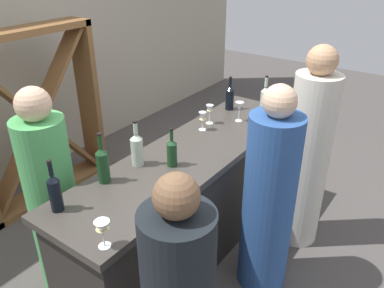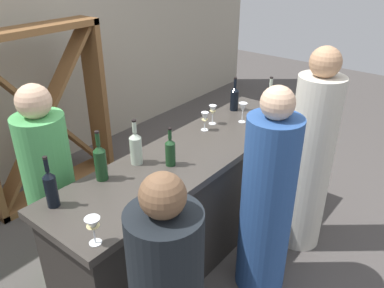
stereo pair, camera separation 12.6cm
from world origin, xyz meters
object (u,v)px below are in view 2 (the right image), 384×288
Objects in this scene: wine_glass_near_left at (93,226)px; wine_glass_near_center at (243,108)px; wine_bottle_leftmost_near_black at (51,188)px; person_center_guest at (267,203)px; wine_bottle_rightmost_near_black at (234,98)px; wine_bottle_far_right_clear_pale at (269,101)px; wine_glass_near_right at (205,119)px; wine_bottle_center_clear_pale at (136,147)px; person_server_behind at (53,198)px; wine_glass_far_left at (213,111)px; wine_bottle_second_right_olive_green at (170,151)px; person_right_guest at (310,160)px; wine_bottle_second_left_olive_green at (100,161)px; wine_rack at (44,115)px.

wine_glass_near_center is at bearing 7.32° from wine_glass_near_left.
wine_bottle_leftmost_near_black is 1.37m from person_center_guest.
wine_bottle_rightmost_near_black is 0.31m from wine_bottle_far_right_clear_pale.
wine_bottle_center_clear_pale is at bearing 176.44° from wine_glass_near_right.
wine_bottle_rightmost_near_black is 0.20× the size of person_server_behind.
wine_glass_far_left is (0.84, -0.02, -0.01)m from wine_bottle_center_clear_pale.
wine_bottle_leftmost_near_black is 1.16× the size of wine_bottle_second_right_olive_green.
wine_bottle_center_clear_pale is at bearing 31.04° from wine_glass_near_left.
person_right_guest reaches higher than person_server_behind.
person_center_guest is at bearing -61.19° from wine_bottle_center_clear_pale.
wine_bottle_second_left_olive_green reaches higher than wine_glass_near_left.
wine_bottle_second_right_olive_green is 1.10m from wine_bottle_rightmost_near_black.
wine_glass_near_left is at bearing -8.63° from person_server_behind.
wine_bottle_second_right_olive_green is (0.13, -0.19, -0.02)m from wine_bottle_center_clear_pale.
wine_glass_near_right is at bearing -4.05° from wine_bottle_second_left_olive_green.
wine_bottle_second_right_olive_green reaches higher than wine_glass_near_right.
person_server_behind is at bearing 25.89° from person_center_guest.
person_server_behind is at bearing 72.67° from wine_glass_near_left.
wine_bottle_center_clear_pale is 0.21× the size of person_center_guest.
wine_rack is 5.11× the size of wine_bottle_center_clear_pale.
wine_glass_near_right is 0.09× the size of person_right_guest.
wine_bottle_leftmost_near_black is 0.21× the size of person_server_behind.
wine_rack is 1.55m from wine_bottle_second_left_olive_green.
wine_bottle_far_right_clear_pale is 1.98m from wine_glass_near_left.
person_right_guest is 1.90m from person_server_behind.
wine_bottle_second_right_olive_green is at bearing -169.48° from wine_bottle_rightmost_near_black.
person_right_guest is at bearing -32.02° from wine_bottle_second_left_olive_green.
wine_rack is 0.99× the size of person_right_guest.
wine_bottle_leftmost_near_black reaches higher than wine_glass_near_right.
wine_glass_near_center reaches higher than wine_glass_near_right.
wine_glass_far_left is 0.93m from person_center_guest.
wine_glass_far_left is (1.52, 0.39, 0.01)m from wine_glass_near_left.
wine_glass_near_left is at bearing -164.95° from wine_bottle_second_right_olive_green.
wine_glass_near_center is 0.90m from person_center_guest.
wine_glass_near_right is 0.10× the size of person_center_guest.
wine_bottle_rightmost_near_black is at bearing 12.48° from wine_glass_near_left.
wine_bottle_leftmost_near_black is 0.43m from wine_glass_near_left.
wine_bottle_leftmost_near_black is at bearing 178.18° from wine_bottle_center_clear_pale.
person_center_guest reaches higher than wine_glass_near_center.
person_center_guest is (1.06, -0.80, -0.34)m from wine_bottle_leftmost_near_black.
wine_glass_near_left is at bearing -133.00° from wine_bottle_second_left_olive_green.
wine_glass_near_left is 0.91m from person_server_behind.
wine_bottle_center_clear_pale is 1.97× the size of wine_glass_far_left.
wine_bottle_far_right_clear_pale reaches higher than wine_glass_near_right.
wine_bottle_leftmost_near_black reaches higher than wine_glass_far_left.
wine_bottle_second_right_olive_green is at bearing 59.39° from person_right_guest.
wine_bottle_leftmost_near_black is 1.05× the size of wine_bottle_rightmost_near_black.
wine_bottle_second_right_olive_green reaches higher than wine_glass_near_center.
wine_bottle_rightmost_near_black is (1.20, 0.01, -0.01)m from wine_bottle_center_clear_pale.
wine_bottle_second_left_olive_green is 1.48m from wine_bottle_rightmost_near_black.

